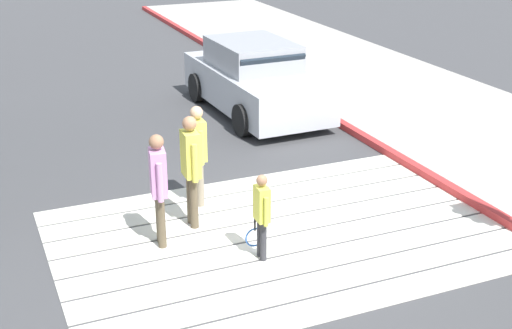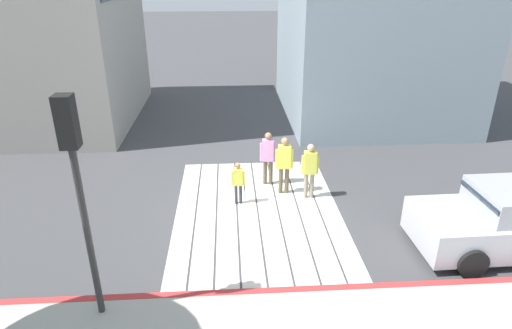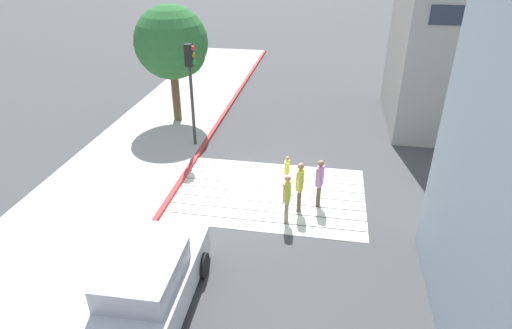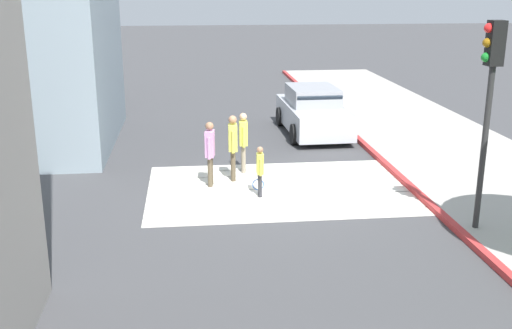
# 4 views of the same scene
# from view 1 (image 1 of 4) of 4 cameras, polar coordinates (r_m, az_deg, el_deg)

# --- Properties ---
(ground_plane) EXTENTS (120.00, 120.00, 0.00)m
(ground_plane) POSITION_cam_1_polar(r_m,az_deg,el_deg) (10.25, 1.97, -5.79)
(ground_plane) COLOR #424244
(crosswalk_stripes) EXTENTS (6.40, 4.35, 0.01)m
(crosswalk_stripes) POSITION_cam_1_polar(r_m,az_deg,el_deg) (10.25, 1.97, -5.76)
(crosswalk_stripes) COLOR silver
(crosswalk_stripes) RESTS_ON ground
(curb_painted) EXTENTS (0.16, 40.00, 0.13)m
(curb_painted) POSITION_cam_1_polar(r_m,az_deg,el_deg) (11.85, 16.38, -2.41)
(curb_painted) COLOR #BC3333
(curb_painted) RESTS_ON ground
(car_parked_near_curb) EXTENTS (2.06, 4.34, 1.57)m
(car_parked_near_curb) POSITION_cam_1_polar(r_m,az_deg,el_deg) (15.57, -0.10, 6.87)
(car_parked_near_curb) COLOR silver
(car_parked_near_curb) RESTS_ON ground
(pedestrian_adult_lead) EXTENTS (0.22, 0.48, 1.63)m
(pedestrian_adult_lead) POSITION_cam_1_polar(r_m,az_deg,el_deg) (10.89, -4.75, 1.30)
(pedestrian_adult_lead) COLOR gray
(pedestrian_adult_lead) RESTS_ON ground
(pedestrian_adult_trailing) EXTENTS (0.26, 0.48, 1.65)m
(pedestrian_adult_trailing) POSITION_cam_1_polar(r_m,az_deg,el_deg) (9.69, -7.89, -1.44)
(pedestrian_adult_trailing) COLOR brown
(pedestrian_adult_trailing) RESTS_ON ground
(pedestrian_adult_side) EXTENTS (0.23, 0.50, 1.71)m
(pedestrian_adult_side) POSITION_cam_1_polar(r_m,az_deg,el_deg) (10.18, -5.28, 0.07)
(pedestrian_adult_side) COLOR brown
(pedestrian_adult_side) RESTS_ON ground
(pedestrian_child_with_racket) EXTENTS (0.28, 0.38, 1.23)m
(pedestrian_child_with_racket) POSITION_cam_1_polar(r_m,az_deg,el_deg) (9.36, 0.44, -3.91)
(pedestrian_child_with_racket) COLOR #333338
(pedestrian_child_with_racket) RESTS_ON ground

